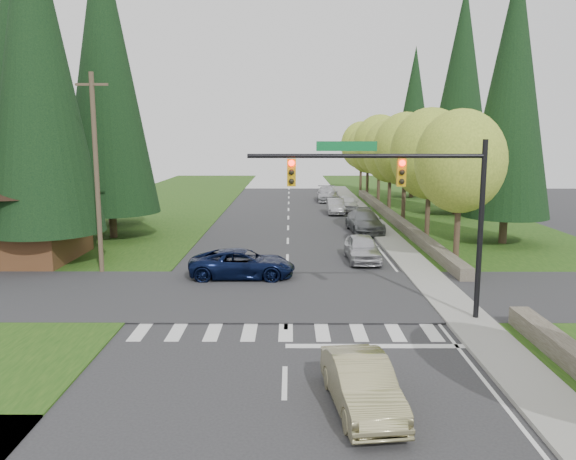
{
  "coord_description": "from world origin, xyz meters",
  "views": [
    {
      "loc": [
        0.15,
        -15.98,
        6.87
      ],
      "look_at": [
        0.06,
        8.58,
        2.8
      ],
      "focal_mm": 35.0,
      "sensor_mm": 36.0,
      "label": 1
    }
  ],
  "objects_px": {
    "parked_car_c": "(336,206)",
    "parked_car_b": "(365,222)",
    "parked_car_a": "(362,248)",
    "parked_car_e": "(327,194)",
    "suv_navy": "(242,264)",
    "sedan_champagne": "(362,384)",
    "parked_car_d": "(348,203)"
  },
  "relations": [
    {
      "from": "sedan_champagne",
      "to": "parked_car_d",
      "type": "height_order",
      "value": "parked_car_d"
    },
    {
      "from": "parked_car_b",
      "to": "parked_car_d",
      "type": "distance_m",
      "value": 11.82
    },
    {
      "from": "suv_navy",
      "to": "parked_car_e",
      "type": "xyz_separation_m",
      "value": [
        6.4,
        33.69,
        0.06
      ]
    },
    {
      "from": "parked_car_a",
      "to": "parked_car_b",
      "type": "xyz_separation_m",
      "value": [
        1.4,
        9.75,
        0.04
      ]
    },
    {
      "from": "parked_car_a",
      "to": "parked_car_b",
      "type": "distance_m",
      "value": 9.85
    },
    {
      "from": "parked_car_c",
      "to": "parked_car_e",
      "type": "height_order",
      "value": "parked_car_e"
    },
    {
      "from": "suv_navy",
      "to": "parked_car_a",
      "type": "height_order",
      "value": "parked_car_a"
    },
    {
      "from": "parked_car_a",
      "to": "parked_car_b",
      "type": "height_order",
      "value": "parked_car_b"
    },
    {
      "from": "suv_navy",
      "to": "parked_car_a",
      "type": "distance_m",
      "value": 7.46
    },
    {
      "from": "sedan_champagne",
      "to": "parked_car_b",
      "type": "distance_m",
      "value": 27.33
    },
    {
      "from": "parked_car_b",
      "to": "parked_car_a",
      "type": "bearing_deg",
      "value": -102.09
    },
    {
      "from": "suv_navy",
      "to": "parked_car_b",
      "type": "bearing_deg",
      "value": -29.85
    },
    {
      "from": "parked_car_c",
      "to": "parked_car_d",
      "type": "distance_m",
      "value": 2.33
    },
    {
      "from": "sedan_champagne",
      "to": "parked_car_e",
      "type": "xyz_separation_m",
      "value": [
        2.22,
        47.19,
        0.11
      ]
    },
    {
      "from": "parked_car_c",
      "to": "parked_car_b",
      "type": "bearing_deg",
      "value": -82.14
    },
    {
      "from": "suv_navy",
      "to": "parked_car_a",
      "type": "relative_size",
      "value": 1.19
    },
    {
      "from": "parked_car_e",
      "to": "parked_car_b",
      "type": "bearing_deg",
      "value": -85.64
    },
    {
      "from": "parked_car_b",
      "to": "parked_car_c",
      "type": "height_order",
      "value": "parked_car_b"
    },
    {
      "from": "parked_car_a",
      "to": "parked_car_b",
      "type": "relative_size",
      "value": 0.8
    },
    {
      "from": "sedan_champagne",
      "to": "parked_car_c",
      "type": "relative_size",
      "value": 0.97
    },
    {
      "from": "parked_car_b",
      "to": "parked_car_c",
      "type": "relative_size",
      "value": 1.29
    },
    {
      "from": "sedan_champagne",
      "to": "parked_car_c",
      "type": "height_order",
      "value": "parked_car_c"
    },
    {
      "from": "suv_navy",
      "to": "parked_car_e",
      "type": "distance_m",
      "value": 34.29
    },
    {
      "from": "sedan_champagne",
      "to": "parked_car_d",
      "type": "bearing_deg",
      "value": 77.46
    },
    {
      "from": "suv_navy",
      "to": "parked_car_d",
      "type": "xyz_separation_m",
      "value": [
        7.8,
        25.4,
        0.03
      ]
    },
    {
      "from": "parked_car_d",
      "to": "parked_car_e",
      "type": "height_order",
      "value": "parked_car_e"
    },
    {
      "from": "parked_car_e",
      "to": "parked_car_c",
      "type": "bearing_deg",
      "value": -89.16
    },
    {
      "from": "parked_car_a",
      "to": "parked_car_e",
      "type": "relative_size",
      "value": 0.81
    },
    {
      "from": "suv_navy",
      "to": "parked_car_c",
      "type": "relative_size",
      "value": 1.23
    },
    {
      "from": "parked_car_e",
      "to": "suv_navy",
      "type": "bearing_deg",
      "value": -100.38
    },
    {
      "from": "suv_navy",
      "to": "parked_car_d",
      "type": "relative_size",
      "value": 1.17
    },
    {
      "from": "parked_car_a",
      "to": "parked_car_e",
      "type": "height_order",
      "value": "parked_car_e"
    }
  ]
}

